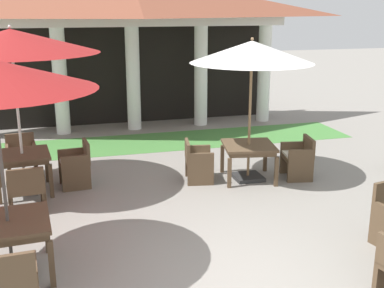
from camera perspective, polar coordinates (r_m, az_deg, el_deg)
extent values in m
plane|color=gray|center=(6.26, 5.78, -16.32)|extent=(60.00, 60.00, 0.00)
cylinder|color=white|center=(13.42, -15.05, 7.00)|extent=(0.37, 0.37, 2.79)
cylinder|color=white|center=(13.57, -6.85, 7.51)|extent=(0.37, 0.37, 2.79)
cylinder|color=white|center=(13.98, 1.03, 7.86)|extent=(0.37, 0.37, 2.79)
cylinder|color=white|center=(14.63, 8.35, 8.05)|extent=(0.37, 0.37, 2.79)
cube|color=white|center=(13.44, -7.07, 13.91)|extent=(8.49, 0.70, 0.24)
cube|color=black|center=(14.45, -7.40, 7.99)|extent=(8.29, 0.16, 2.79)
cube|color=#47843D|center=(12.36, -5.56, 0.15)|extent=(10.69, 1.81, 0.01)
cube|color=brown|center=(7.65, 20.18, -9.36)|extent=(0.07, 0.07, 0.39)
cube|color=brown|center=(6.38, 20.62, -14.69)|extent=(0.07, 0.07, 0.38)
cube|color=brown|center=(6.58, -20.60, -8.52)|extent=(1.06, 1.06, 0.05)
cube|color=brown|center=(6.61, -20.55, -9.06)|extent=(0.98, 0.98, 0.08)
cube|color=brown|center=(6.34, -15.99, -13.26)|extent=(0.07, 0.07, 0.61)
cube|color=brown|center=(7.17, -16.49, -9.76)|extent=(0.07, 0.07, 0.61)
cube|color=#2D2D2D|center=(6.88, -20.04, -13.74)|extent=(0.47, 0.47, 0.08)
cylinder|color=#4C4742|center=(6.39, -21.07, -4.10)|extent=(0.04, 0.04, 2.52)
cube|color=brown|center=(5.88, -20.39, -15.14)|extent=(0.61, 0.60, 0.07)
cube|color=silver|center=(5.85, -20.45, -14.63)|extent=(0.57, 0.55, 0.05)
cube|color=brown|center=(5.53, -20.68, -14.12)|extent=(0.58, 0.10, 0.46)
cube|color=brown|center=(5.91, -17.63, -15.57)|extent=(0.10, 0.56, 0.63)
cube|color=brown|center=(6.20, -17.69, -15.47)|extent=(0.06, 0.06, 0.36)
cube|color=brown|center=(9.63, 6.62, -0.18)|extent=(1.12, 1.12, 0.05)
cube|color=brown|center=(9.65, 6.60, -0.56)|extent=(1.03, 1.03, 0.08)
cube|color=brown|center=(9.25, 4.37, -3.39)|extent=(0.08, 0.08, 0.58)
cube|color=brown|center=(9.43, 9.77, -3.18)|extent=(0.08, 0.08, 0.58)
cube|color=brown|center=(10.09, 3.53, -1.72)|extent=(0.08, 0.08, 0.58)
cube|color=brown|center=(10.26, 8.50, -1.57)|extent=(0.08, 0.08, 0.58)
cube|color=#2D2D2D|center=(9.83, 6.50, -3.83)|extent=(0.55, 0.55, 0.07)
cylinder|color=olive|center=(9.50, 6.72, 2.94)|extent=(0.05, 0.05, 2.45)
cone|color=white|center=(9.30, 6.97, 10.58)|extent=(2.32, 2.32, 0.41)
sphere|color=olive|center=(9.28, 7.02, 12.02)|extent=(0.06, 0.06, 0.06)
cube|color=brown|center=(9.95, 12.06, -1.55)|extent=(0.61, 0.68, 0.07)
cube|color=silver|center=(9.93, 12.08, -1.22)|extent=(0.56, 0.63, 0.05)
cube|color=brown|center=(9.96, 13.42, -0.29)|extent=(0.16, 0.60, 0.37)
cube|color=brown|center=(9.72, 12.51, -2.51)|extent=(0.51, 0.15, 0.66)
cube|color=brown|center=(10.23, 11.58, -1.53)|extent=(0.51, 0.15, 0.66)
cube|color=brown|center=(9.70, 11.18, -3.34)|extent=(0.06, 0.06, 0.38)
cube|color=brown|center=(10.20, 10.33, -2.35)|extent=(0.06, 0.06, 0.38)
cube|color=brown|center=(9.84, 13.71, -3.23)|extent=(0.06, 0.06, 0.38)
cube|color=brown|center=(10.33, 12.75, -2.25)|extent=(0.06, 0.06, 0.38)
cube|color=brown|center=(9.57, 0.84, -2.05)|extent=(0.60, 0.67, 0.07)
cube|color=silver|center=(9.55, 0.84, -1.70)|extent=(0.55, 0.61, 0.05)
cube|color=brown|center=(9.48, -0.54, -0.80)|extent=(0.16, 0.59, 0.38)
cube|color=brown|center=(9.85, 0.67, -1.94)|extent=(0.50, 0.15, 0.64)
cube|color=brown|center=(9.33, 1.02, -2.96)|extent=(0.50, 0.15, 0.64)
cube|color=brown|center=(9.91, 1.95, -2.71)|extent=(0.06, 0.06, 0.35)
cube|color=brown|center=(9.41, 2.36, -3.73)|extent=(0.06, 0.06, 0.35)
cube|color=brown|center=(9.86, -0.61, -2.79)|extent=(0.06, 0.06, 0.35)
cube|color=brown|center=(9.36, -0.35, -3.82)|extent=(0.06, 0.06, 0.35)
cube|color=brown|center=(9.38, -19.13, -1.18)|extent=(1.03, 1.03, 0.05)
cube|color=brown|center=(9.40, -19.10, -1.54)|extent=(0.95, 0.95, 0.07)
cube|color=brown|center=(9.11, -16.04, -4.14)|extent=(0.08, 0.08, 0.62)
cube|color=brown|center=(9.93, -16.51, -2.51)|extent=(0.08, 0.08, 0.62)
cube|color=#2D2D2D|center=(9.59, -18.77, -5.04)|extent=(0.45, 0.45, 0.09)
cylinder|color=beige|center=(9.23, -19.48, 2.54)|extent=(0.05, 0.05, 2.70)
cone|color=maroon|center=(9.03, -20.29, 11.15)|extent=(2.99, 2.99, 0.41)
sphere|color=beige|center=(9.02, -20.43, 12.63)|extent=(0.06, 0.06, 0.06)
cube|color=brown|center=(10.34, -19.17, -1.50)|extent=(0.60, 0.59, 0.07)
cube|color=silver|center=(10.32, -19.20, -1.18)|extent=(0.55, 0.54, 0.05)
cube|color=brown|center=(10.52, -19.34, 0.11)|extent=(0.56, 0.11, 0.40)
cube|color=brown|center=(10.37, -17.72, -1.75)|extent=(0.11, 0.54, 0.66)
cube|color=brown|center=(10.36, -20.55, -2.02)|extent=(0.11, 0.54, 0.66)
cube|color=brown|center=(10.18, -17.61, -2.92)|extent=(0.06, 0.06, 0.37)
cube|color=brown|center=(10.17, -20.41, -3.19)|extent=(0.06, 0.06, 0.37)
cube|color=brown|center=(10.64, -17.78, -2.13)|extent=(0.06, 0.06, 0.37)
cube|color=brown|center=(10.63, -20.46, -2.39)|extent=(0.06, 0.06, 0.37)
cube|color=brown|center=(8.62, -18.70, -4.86)|extent=(0.62, 0.62, 0.07)
cube|color=silver|center=(8.60, -18.73, -4.48)|extent=(0.57, 0.57, 0.05)
cube|color=brown|center=(8.29, -18.75, -4.00)|extent=(0.57, 0.11, 0.39)
cube|color=brown|center=(8.64, -20.41, -5.49)|extent=(0.11, 0.58, 0.66)
cube|color=brown|center=(8.65, -16.90, -5.14)|extent=(0.11, 0.58, 0.66)
cube|color=brown|center=(8.94, -20.30, -5.78)|extent=(0.06, 0.06, 0.37)
cube|color=brown|center=(8.94, -17.01, -5.46)|extent=(0.06, 0.06, 0.37)
cube|color=brown|center=(8.45, -20.23, -7.01)|extent=(0.06, 0.06, 0.37)
cube|color=brown|center=(8.46, -16.74, -6.66)|extent=(0.06, 0.06, 0.37)
cube|color=brown|center=(9.52, -13.54, -2.34)|extent=(0.58, 0.59, 0.07)
cube|color=silver|center=(9.50, -13.56, -2.00)|extent=(0.53, 0.54, 0.05)
cube|color=brown|center=(9.48, -12.17, -0.83)|extent=(0.11, 0.54, 0.40)
cube|color=brown|center=(9.32, -13.29, -3.33)|extent=(0.53, 0.11, 0.67)
cube|color=brown|center=(9.79, -13.70, -2.42)|extent=(0.53, 0.11, 0.67)
cube|color=brown|center=(9.34, -14.68, -4.27)|extent=(0.06, 0.06, 0.39)
cube|color=brown|center=(9.80, -15.01, -3.35)|extent=(0.06, 0.06, 0.39)
cube|color=brown|center=(9.40, -11.82, -3.97)|extent=(0.06, 0.06, 0.39)
cube|color=brown|center=(9.85, -12.28, -3.07)|extent=(0.06, 0.06, 0.39)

